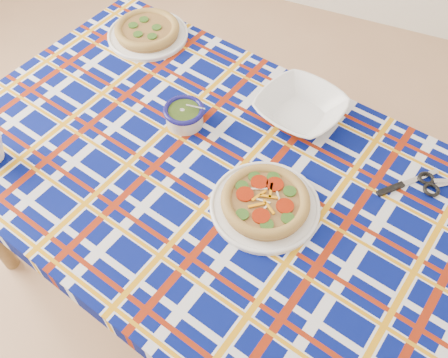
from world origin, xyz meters
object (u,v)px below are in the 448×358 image
at_px(dining_table, 210,185).
at_px(pesto_bowl, 184,114).
at_px(serving_bowl, 300,109).
at_px(main_focaccia_plate, 265,201).

xyz_separation_m(dining_table, pesto_bowl, (-0.14, 0.13, 0.11)).
bearing_deg(serving_bowl, main_focaccia_plate, -86.86).
relative_size(main_focaccia_plate, serving_bowl, 1.19).
bearing_deg(dining_table, pesto_bowl, 149.61).
distance_m(pesto_bowl, serving_bowl, 0.33).
relative_size(dining_table, pesto_bowl, 13.85).
height_order(main_focaccia_plate, serving_bowl, serving_bowl).
xyz_separation_m(main_focaccia_plate, serving_bowl, (-0.02, 0.34, 0.00)).
xyz_separation_m(main_focaccia_plate, pesto_bowl, (-0.31, 0.19, 0.01)).
xyz_separation_m(dining_table, serving_bowl, (0.16, 0.28, 0.10)).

